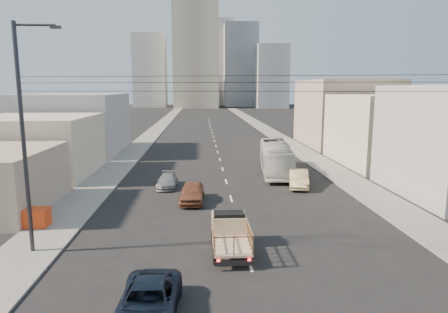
{
  "coord_description": "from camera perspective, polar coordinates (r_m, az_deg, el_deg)",
  "views": [
    {
      "loc": [
        -2.45,
        -16.89,
        8.72
      ],
      "look_at": [
        -0.59,
        13.68,
        3.5
      ],
      "focal_mm": 32.0,
      "sensor_mm": 36.0,
      "label": 1
    }
  ],
  "objects": [
    {
      "name": "midrise_ne",
      "position": [
        203.23,
        2.36,
        12.85
      ],
      "size": [
        16.0,
        16.0,
        40.0
      ],
      "primitive_type": "cube",
      "color": "#989CA1",
      "rests_on": "ground"
    },
    {
      "name": "sedan_brown",
      "position": [
        31.19,
        -4.57,
        -5.13
      ],
      "size": [
        2.0,
        4.59,
        1.54
      ],
      "primitive_type": "imported",
      "rotation": [
        0.0,
        0.0,
        -0.04
      ],
      "color": "brown",
      "rests_on": "ground"
    },
    {
      "name": "bldg_left_far",
      "position": [
        58.62,
        -20.44,
        4.45
      ],
      "size": [
        12.0,
        16.0,
        8.0
      ],
      "primitive_type": "cube",
      "color": "gray",
      "rests_on": "ground"
    },
    {
      "name": "bldg_right_mid",
      "position": [
        50.19,
        22.52,
        3.54
      ],
      "size": [
        11.0,
        14.0,
        8.0
      ],
      "primitive_type": "cube",
      "color": "#B5A991",
      "rests_on": "ground"
    },
    {
      "name": "navy_pickup",
      "position": [
        16.39,
        -10.8,
        -19.85
      ],
      "size": [
        2.45,
        5.03,
        1.38
      ],
      "primitive_type": "imported",
      "rotation": [
        0.0,
        0.0,
        -0.03
      ],
      "color": "black",
      "rests_on": "ground"
    },
    {
      "name": "lane_dashes",
      "position": [
        70.47,
        -1.46,
        2.57
      ],
      "size": [
        0.15,
        104.0,
        0.01
      ],
      "color": "silver",
      "rests_on": "ground"
    },
    {
      "name": "ground",
      "position": [
        19.16,
        4.46,
        -17.43
      ],
      "size": [
        420.0,
        420.0,
        0.0
      ],
      "primitive_type": "plane",
      "color": "black",
      "rests_on": "ground"
    },
    {
      "name": "flatbed_pickup",
      "position": [
        21.92,
        0.89,
        -10.69
      ],
      "size": [
        1.95,
        4.41,
        1.9
      ],
      "color": "tan",
      "rests_on": "ground"
    },
    {
      "name": "sidewalk_right",
      "position": [
        88.46,
        5.79,
        4.0
      ],
      "size": [
        3.5,
        180.0,
        0.12
      ],
      "primitive_type": "cube",
      "color": "slate",
      "rests_on": "ground"
    },
    {
      "name": "crate_stack",
      "position": [
        28.18,
        -25.54,
        -7.85
      ],
      "size": [
        1.8,
        1.2,
        1.14
      ],
      "color": "red",
      "rests_on": "sidewalk_left"
    },
    {
      "name": "high_rise_tower",
      "position": [
        188.1,
        -4.09,
        16.14
      ],
      "size": [
        20.0,
        20.0,
        60.0
      ],
      "primitive_type": "cube",
      "color": "tan",
      "rests_on": "ground"
    },
    {
      "name": "bldg_left_mid",
      "position": [
        44.48,
        -25.29,
        1.35
      ],
      "size": [
        11.0,
        12.0,
        6.0
      ],
      "primitive_type": "cube",
      "color": "#B5A991",
      "rests_on": "ground"
    },
    {
      "name": "bldg_right_far",
      "position": [
        65.0,
        16.83,
        5.98
      ],
      "size": [
        12.0,
        16.0,
        10.0
      ],
      "primitive_type": "cube",
      "color": "gray",
      "rests_on": "ground"
    },
    {
      "name": "streetlamp_left",
      "position": [
        22.84,
        -26.55,
        2.91
      ],
      "size": [
        2.36,
        0.25,
        12.0
      ],
      "color": "#2D2D33",
      "rests_on": "ground"
    },
    {
      "name": "city_bus",
      "position": [
        41.79,
        7.39,
        -0.21
      ],
      "size": [
        3.93,
        11.77,
        3.22
      ],
      "primitive_type": "imported",
      "rotation": [
        0.0,
        0.0,
        -0.11
      ],
      "color": "beige",
      "rests_on": "ground"
    },
    {
      "name": "sedan_tan",
      "position": [
        36.41,
        10.62,
        -3.12
      ],
      "size": [
        2.52,
        4.87,
        1.53
      ],
      "primitive_type": "imported",
      "rotation": [
        0.0,
        0.0,
        -0.2
      ],
      "color": "tan",
      "rests_on": "ground"
    },
    {
      "name": "midrise_east",
      "position": [
        184.83,
        6.77,
        11.24
      ],
      "size": [
        14.0,
        14.0,
        28.0
      ],
      "primitive_type": "cube",
      "color": "#989CA1",
      "rests_on": "ground"
    },
    {
      "name": "midrise_nw",
      "position": [
        198.46,
        -10.52,
        11.9
      ],
      "size": [
        15.0,
        15.0,
        34.0
      ],
      "primitive_type": "cube",
      "color": "#989CA1",
      "rests_on": "ground"
    },
    {
      "name": "overhead_wires",
      "position": [
        18.55,
        4.18,
        10.41
      ],
      "size": [
        23.01,
        5.02,
        0.72
      ],
      "color": "black",
      "rests_on": "ground"
    },
    {
      "name": "sidewalk_left",
      "position": [
        87.81,
        -9.56,
        3.88
      ],
      "size": [
        3.5,
        180.0,
        0.12
      ],
      "primitive_type": "cube",
      "color": "slate",
      "rests_on": "ground"
    },
    {
      "name": "sedan_grey",
      "position": [
        36.05,
        -8.1,
        -3.46
      ],
      "size": [
        1.8,
        4.12,
        1.18
      ],
      "primitive_type": "imported",
      "rotation": [
        0.0,
        0.0,
        -0.04
      ],
      "color": "gray",
      "rests_on": "ground"
    },
    {
      "name": "midrise_back",
      "position": [
        217.46,
        -1.28,
        13.17
      ],
      "size": [
        18.0,
        18.0,
        44.0
      ],
      "primitive_type": "cube",
      "color": "gray",
      "rests_on": "ground"
    }
  ]
}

